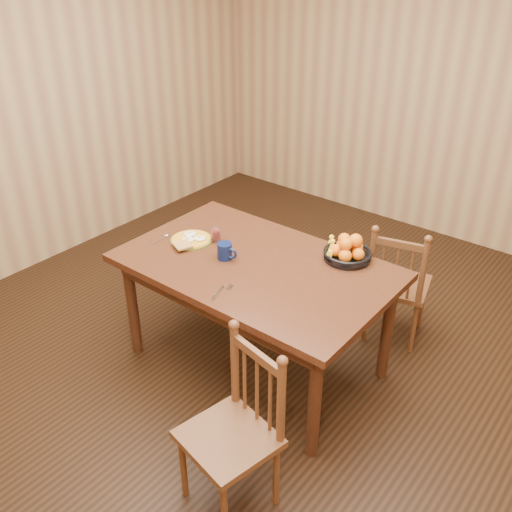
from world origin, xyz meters
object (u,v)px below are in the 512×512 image
Objects in this scene: breakfast_plate at (191,240)px; coffee_mug at (225,251)px; dining_table at (256,276)px; chair_near at (235,432)px; fruit_bowl at (347,251)px; chair_far at (397,285)px.

breakfast_plate is 2.27× the size of coffee_mug.
coffee_mug is (-0.18, -0.07, 0.14)m from dining_table.
dining_table is at bearing 134.29° from chair_near.
chair_near reaches higher than coffee_mug.
fruit_bowl is (0.57, 0.45, 0.00)m from coffee_mug.
chair_far reaches higher than coffee_mug.
coffee_mug is at bearing -4.88° from breakfast_plate.
fruit_bowl is at bearing 25.57° from breakfast_plate.
chair_near is at bearing -82.66° from fruit_bowl.
chair_near is (-0.01, -1.65, 0.01)m from chair_far.
fruit_bowl is at bearing 53.55° from chair_far.
fruit_bowl reaches higher than chair_far.
breakfast_plate is at bearing -154.43° from fruit_bowl.
dining_table is at bearing 4.89° from breakfast_plate.
breakfast_plate is 0.98m from fruit_bowl.
breakfast_plate is 0.32m from coffee_mug.
chair_far reaches higher than breakfast_plate.
chair_far is at bearing 49.64° from coffee_mug.
chair_near is at bearing -37.79° from breakfast_plate.
chair_far is 6.46× the size of coffee_mug.
chair_far is 2.67× the size of fruit_bowl.
chair_far is (0.56, 0.80, -0.25)m from dining_table.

